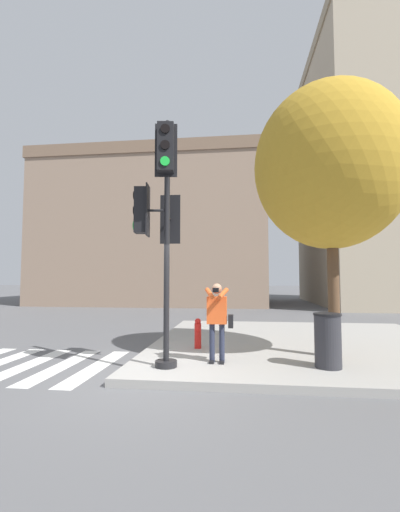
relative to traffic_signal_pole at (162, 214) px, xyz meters
name	(u,v)px	position (x,y,z in m)	size (l,w,h in m)	color
ground_plane	(142,380)	(-0.25, -0.37, -3.12)	(160.00, 160.00, 0.00)	#5B5B5E
sidewalk_corner	(305,344)	(3.25, 3.13, -3.04)	(8.00, 8.00, 0.15)	#9E9B96
crosswalk_stripes	(29,365)	(-2.97, 0.42, -3.12)	(3.44, 2.98, 0.01)	silver
traffic_signal_pole	(162,214)	(0.00, 0.00, 0.00)	(0.93, 1.33, 4.86)	black
person_photographer	(218,315)	(1.07, 0.47, -2.03)	(0.58, 0.54, 1.59)	black
street_tree	(330,167)	(3.56, 1.26, 1.21)	(3.37, 3.37, 6.05)	brown
fire_hydrant	(198,333)	(0.50, 1.81, -2.61)	(0.16, 0.22, 0.72)	red
trash_bin	(328,340)	(3.18, 0.32, -2.45)	(0.52, 0.52, 1.02)	#2D2D33
building_left	(159,233)	(-4.78, 19.32, 2.25)	(16.22, 10.11, 10.71)	gray
building_right	(397,174)	(12.80, 19.10, 6.23)	(12.09, 13.12, 18.66)	tan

